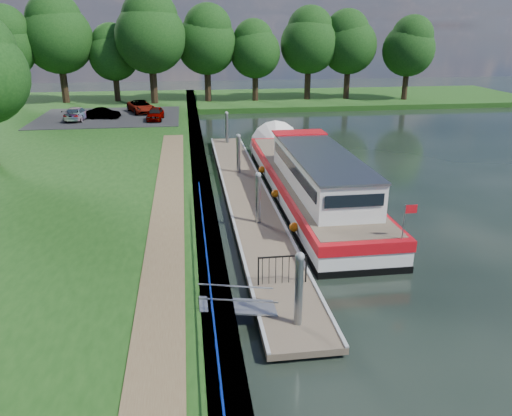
{
  "coord_description": "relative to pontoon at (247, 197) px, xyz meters",
  "views": [
    {
      "loc": [
        -3.27,
        -14.08,
        9.5
      ],
      "look_at": [
        -0.2,
        7.8,
        1.4
      ],
      "focal_mm": 35.0,
      "sensor_mm": 36.0,
      "label": 1
    }
  ],
  "objects": [
    {
      "name": "car_c",
      "position": [
        -13.77,
        23.55,
        1.28
      ],
      "size": [
        2.22,
        4.47,
        1.25
      ],
      "primitive_type": "imported",
      "rotation": [
        0.0,
        0.0,
        3.03
      ],
      "color": "#999999",
      "rests_on": "carpark"
    },
    {
      "name": "ground",
      "position": [
        0.0,
        -13.0,
        -0.18
      ],
      "size": [
        160.0,
        160.0,
        0.0
      ],
      "primitive_type": "plane",
      "color": "black",
      "rests_on": "ground"
    },
    {
      "name": "footpath",
      "position": [
        -4.4,
        -5.0,
        0.62
      ],
      "size": [
        1.6,
        40.0,
        0.05
      ],
      "primitive_type": "cube",
      "color": "brown",
      "rests_on": "riverbank"
    },
    {
      "name": "gate_panel",
      "position": [
        -0.0,
        -10.8,
        0.97
      ],
      "size": [
        1.85,
        0.05,
        1.15
      ],
      "color": "black",
      "rests_on": "ground"
    },
    {
      "name": "horizon_trees",
      "position": [
        -1.61,
        35.68,
        7.76
      ],
      "size": [
        54.38,
        10.03,
        12.87
      ],
      "color": "#332316",
      "rests_on": "ground"
    },
    {
      "name": "bank_edge",
      "position": [
        -2.55,
        2.0,
        0.2
      ],
      "size": [
        1.1,
        90.0,
        0.78
      ],
      "primitive_type": "cube",
      "color": "#473D2D",
      "rests_on": "ground"
    },
    {
      "name": "far_bank",
      "position": [
        12.0,
        39.0,
        0.12
      ],
      "size": [
        60.0,
        18.0,
        0.6
      ],
      "primitive_type": "cube",
      "color": "#173D11",
      "rests_on": "ground"
    },
    {
      "name": "mooring_piles",
      "position": [
        0.0,
        0.0,
        1.1
      ],
      "size": [
        0.3,
        27.3,
        3.55
      ],
      "color": "gray",
      "rests_on": "ground"
    },
    {
      "name": "carpark",
      "position": [
        -11.0,
        25.0,
        0.62
      ],
      "size": [
        14.0,
        12.0,
        0.06
      ],
      "primitive_type": "cube",
      "color": "black",
      "rests_on": "riverbank"
    },
    {
      "name": "car_d",
      "position": [
        -7.91,
        27.08,
        1.29
      ],
      "size": [
        3.53,
        5.05,
        1.28
      ],
      "primitive_type": "imported",
      "rotation": [
        0.0,
        0.0,
        0.34
      ],
      "color": "#999999",
      "rests_on": "carpark"
    },
    {
      "name": "barge",
      "position": [
        3.6,
        0.43,
        0.9
      ],
      "size": [
        4.36,
        21.15,
        4.78
      ],
      "color": "black",
      "rests_on": "ground"
    },
    {
      "name": "blue_fence",
      "position": [
        -2.75,
        -10.0,
        1.13
      ],
      "size": [
        0.04,
        18.04,
        0.72
      ],
      "color": "#0C2DBF",
      "rests_on": "riverbank"
    },
    {
      "name": "car_b",
      "position": [
        -11.36,
        23.94,
        1.18
      ],
      "size": [
        3.37,
        1.7,
        1.06
      ],
      "primitive_type": "imported",
      "rotation": [
        0.0,
        0.0,
        1.38
      ],
      "color": "#999999",
      "rests_on": "carpark"
    },
    {
      "name": "car_a",
      "position": [
        -6.21,
        22.42,
        1.26
      ],
      "size": [
        1.74,
        3.7,
        1.23
      ],
      "primitive_type": "imported",
      "rotation": [
        0.0,
        0.0,
        -0.08
      ],
      "color": "#999999",
      "rests_on": "carpark"
    },
    {
      "name": "gangway",
      "position": [
        -1.85,
        -12.5,
        0.44
      ],
      "size": [
        2.58,
        1.0,
        0.92
      ],
      "color": "#A5A8AD",
      "rests_on": "ground"
    },
    {
      "name": "pontoon",
      "position": [
        0.0,
        0.0,
        0.0
      ],
      "size": [
        2.5,
        30.0,
        0.56
      ],
      "color": "brown",
      "rests_on": "ground"
    }
  ]
}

